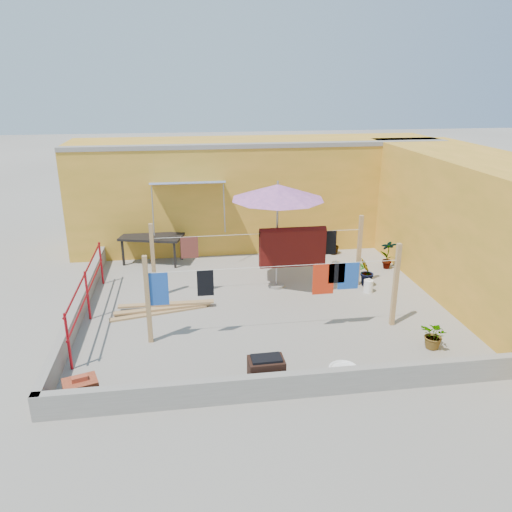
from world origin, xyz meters
The scene contains 21 objects.
ground centered at (0.00, 0.00, 0.00)m, with size 80.00×80.00×0.00m, color #9E998E.
wall_back centered at (0.50, 4.69, 1.61)m, with size 11.00×3.27×3.21m.
wall_right centered at (5.20, 0.00, 1.60)m, with size 2.40×9.00×3.20m, color gold.
parapet_front centered at (0.00, -3.58, 0.22)m, with size 8.30×0.16×0.44m, color gray.
parapet_left centered at (-4.08, 0.00, 0.22)m, with size 0.16×7.30×0.44m, color gray.
red_railing centered at (-3.85, -0.20, 0.72)m, with size 0.05×4.20×1.10m.
clothesline_rig centered at (0.63, 0.52, 1.04)m, with size 5.09×2.35×1.80m.
patio_umbrella centered at (0.46, 0.96, 2.39)m, with size 2.54×2.54×2.67m.
outdoor_table centered at (-2.66, 3.20, 0.71)m, with size 1.85×1.26×0.79m.
brick_stack centered at (-3.50, -3.20, 0.20)m, with size 0.62×0.53×0.46m.
lumber_pile centered at (-2.31, -0.04, 0.07)m, with size 2.29×0.63×0.14m.
brazier centered at (-0.49, -3.20, 0.26)m, with size 0.61×0.41×0.54m.
white_basin centered at (0.93, -3.00, 0.05)m, with size 0.53×0.53×0.09m.
water_jug_a centered at (2.20, 1.65, 0.16)m, with size 0.23×0.23×0.36m.
water_jug_b centered at (2.61, 0.31, 0.16)m, with size 0.23×0.23×0.35m.
green_hose centered at (2.87, 2.01, 0.03)m, with size 0.50×0.50×0.07m.
plant_back_a centered at (1.20, 3.20, 0.37)m, with size 0.66×0.57×0.73m, color #18571A.
plant_back_b centered at (2.59, 3.16, 0.29)m, with size 0.33×0.33×0.59m, color #18571A.
plant_right_a centered at (3.70, 1.79, 0.41)m, with size 0.43×0.29×0.82m, color #18571A.
plant_right_b centered at (2.68, 0.66, 0.38)m, with size 0.42×0.33×0.76m, color #18571A.
plant_right_c centered at (2.90, -2.46, 0.28)m, with size 0.51×0.44×0.56m, color #18571A.
Camera 1 is at (-1.72, -10.33, 4.89)m, focal length 35.00 mm.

